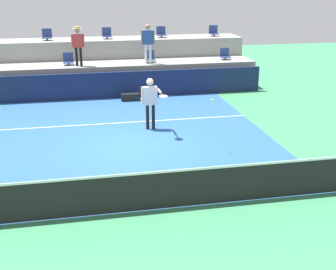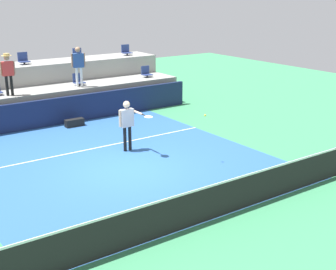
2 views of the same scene
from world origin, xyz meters
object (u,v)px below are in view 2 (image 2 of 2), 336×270
at_px(stadium_chair_lower_right, 78,80).
at_px(stadium_chair_upper_right, 78,55).
at_px(tennis_ball, 205,115).
at_px(equipment_bag, 74,123).
at_px(stadium_chair_upper_far_right, 126,51).
at_px(stadium_chair_upper_center, 23,59).
at_px(spectator_with_hat, 8,70).
at_px(tennis_player, 128,121).
at_px(stadium_chair_lower_far_right, 146,72).
at_px(spectator_in_grey, 78,63).

height_order(stadium_chair_lower_right, stadium_chair_upper_right, stadium_chair_upper_right).
distance_m(tennis_ball, equipment_bag, 6.57).
xyz_separation_m(stadium_chair_lower_right, stadium_chair_upper_far_right, (3.49, 1.80, 0.85)).
relative_size(stadium_chair_upper_center, equipment_bag, 0.68).
xyz_separation_m(stadium_chair_upper_far_right, spectator_with_hat, (-6.61, -2.18, -0.06)).
bearing_deg(stadium_chair_upper_right, tennis_player, -103.17).
xyz_separation_m(stadium_chair_lower_right, stadium_chair_upper_center, (-1.75, 1.80, 0.85)).
xyz_separation_m(tennis_ball, equipment_bag, (-1.61, 6.21, -1.40)).
xyz_separation_m(stadium_chair_lower_right, spectator_with_hat, (-3.11, -0.38, 0.79)).
bearing_deg(stadium_chair_upper_center, stadium_chair_lower_right, -45.85).
height_order(stadium_chair_lower_right, stadium_chair_upper_center, stadium_chair_upper_center).
xyz_separation_m(stadium_chair_lower_far_right, spectator_with_hat, (-6.64, -0.38, 0.79)).
bearing_deg(spectator_with_hat, spectator_in_grey, -0.00).
relative_size(spectator_with_hat, tennis_ball, 24.35).
bearing_deg(tennis_ball, stadium_chair_lower_far_right, 69.44).
bearing_deg(tennis_ball, spectator_with_hat, 115.07).
distance_m(stadium_chair_upper_right, spectator_in_grey, 2.40).
height_order(stadium_chair_upper_center, equipment_bag, stadium_chair_upper_center).
distance_m(tennis_player, equipment_bag, 3.96).
bearing_deg(tennis_ball, stadium_chair_upper_center, 102.74).
xyz_separation_m(stadium_chair_upper_center, stadium_chair_upper_far_right, (5.24, 0.00, 0.00)).
distance_m(stadium_chair_lower_right, spectator_in_grey, 0.91).
bearing_deg(tennis_ball, tennis_player, 120.40).
distance_m(stadium_chair_upper_center, spectator_in_grey, 2.72).
relative_size(stadium_chair_lower_far_right, equipment_bag, 0.68).
xyz_separation_m(stadium_chair_upper_far_right, equipment_bag, (-4.62, -3.68, -2.16)).
distance_m(stadium_chair_lower_right, stadium_chair_upper_right, 2.17).
bearing_deg(stadium_chair_upper_center, stadium_chair_upper_far_right, 0.00).
xyz_separation_m(tennis_player, spectator_in_grey, (0.76, 5.34, 1.22)).
bearing_deg(stadium_chair_upper_far_right, tennis_ball, -106.91).
relative_size(stadium_chair_lower_far_right, tennis_ball, 7.65).
xyz_separation_m(stadium_chair_lower_right, tennis_player, (-0.90, -5.72, -0.40)).
xyz_separation_m(stadium_chair_lower_far_right, stadium_chair_upper_center, (-5.27, 1.80, 0.85)).
bearing_deg(stadium_chair_lower_far_right, equipment_bag, -158.02).
height_order(stadium_chair_lower_far_right, spectator_with_hat, spectator_with_hat).
bearing_deg(spectator_with_hat, stadium_chair_upper_far_right, 18.29).
distance_m(stadium_chair_lower_right, stadium_chair_upper_center, 2.65).
height_order(stadium_chair_lower_far_right, stadium_chair_upper_far_right, stadium_chair_upper_far_right).
relative_size(stadium_chair_lower_right, stadium_chair_upper_right, 1.00).
relative_size(stadium_chair_upper_far_right, equipment_bag, 0.68).
height_order(spectator_with_hat, spectator_in_grey, spectator_in_grey).
bearing_deg(spectator_with_hat, tennis_ball, -64.93).
bearing_deg(stadium_chair_upper_far_right, spectator_with_hat, -161.71).
bearing_deg(stadium_chair_lower_far_right, stadium_chair_upper_right, 145.89).
height_order(stadium_chair_lower_far_right, stadium_chair_upper_center, stadium_chair_upper_center).
bearing_deg(stadium_chair_upper_far_right, stadium_chair_lower_far_right, -89.10).
relative_size(stadium_chair_upper_center, tennis_ball, 7.65).
distance_m(stadium_chair_lower_right, spectator_with_hat, 3.24).
bearing_deg(tennis_ball, stadium_chair_lower_right, 93.45).
height_order(tennis_player, spectator_with_hat, spectator_with_hat).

